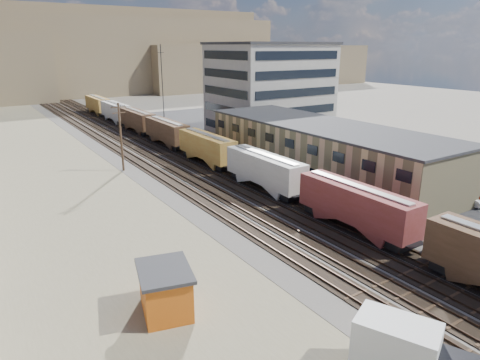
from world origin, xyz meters
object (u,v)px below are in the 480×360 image
freight_train (185,138)px  box_truck (411,355)px  parked_car_white (463,197)px  maintenance_shed (165,290)px  parked_car_blue (315,146)px  utility_pole_north (121,136)px

freight_train → box_truck: bearing=-103.5°
box_truck → parked_car_white: box_truck is taller
freight_train → parked_car_white: freight_train is taller
maintenance_shed → freight_train: bearing=62.2°
freight_train → parked_car_white: 42.95m
box_truck → parked_car_blue: box_truck is taller
maintenance_shed → parked_car_blue: 51.84m
maintenance_shed → parked_car_blue: maintenance_shed is taller
utility_pole_north → parked_car_white: 45.76m
maintenance_shed → parked_car_blue: size_ratio=0.95×
freight_train → maintenance_shed: bearing=-117.8°
utility_pole_north → parked_car_blue: (32.87, -5.61, -4.54)m
utility_pole_north → parked_car_white: bearing=-50.7°
utility_pole_north → parked_car_white: utility_pole_north is taller
freight_train → maintenance_shed: size_ratio=22.91×
freight_train → utility_pole_north: 13.28m
utility_pole_north → parked_car_blue: utility_pole_north is taller
freight_train → utility_pole_north: bearing=-160.6°
parked_car_blue → box_truck: bearing=168.3°
utility_pole_north → freight_train: bearing=19.4°
utility_pole_north → box_truck: size_ratio=1.42×
freight_train → parked_car_blue: (20.57, -9.94, -2.03)m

